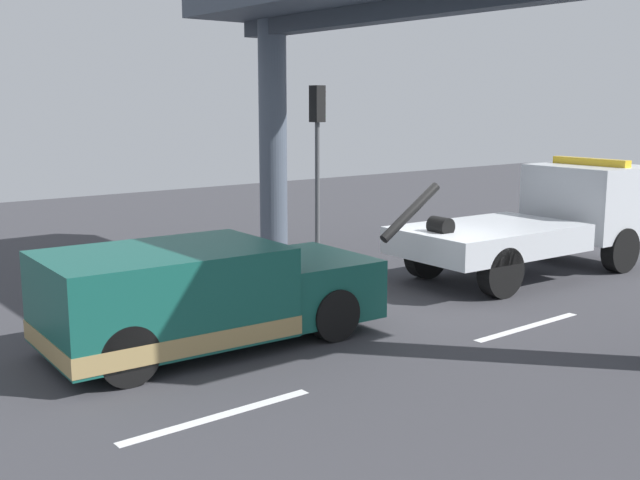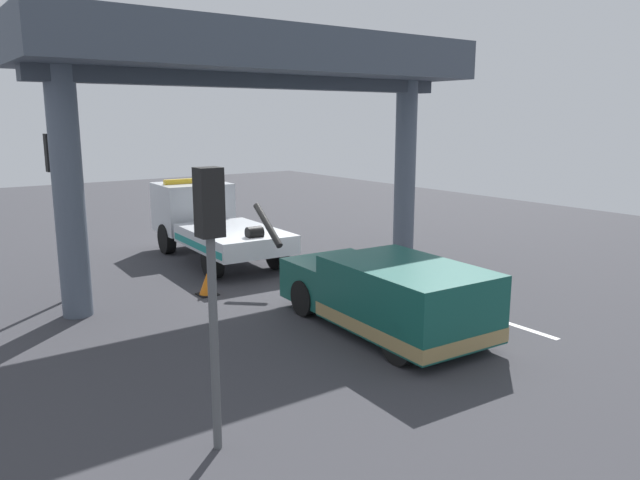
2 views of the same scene
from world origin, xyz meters
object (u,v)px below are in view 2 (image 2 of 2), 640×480
Objects in this scene: towed_van_green at (388,296)px; traffic_light_far at (55,181)px; tow_truck_white at (209,220)px; traffic_cone_orange at (207,285)px; traffic_light_near at (210,248)px.

towed_van_green is 1.28× the size of traffic_light_far.
tow_truck_white is 12.70× the size of traffic_cone_orange.
traffic_cone_orange is (-1.59, -3.13, -2.75)m from traffic_light_far.
traffic_cone_orange is (-4.05, 2.02, -0.93)m from tow_truck_white.
traffic_light_far is at bearing 63.03° from traffic_cone_orange.
traffic_light_near is at bearing 180.00° from traffic_light_far.
traffic_cone_orange is at bearing 153.48° from tow_truck_white.
tow_truck_white is 8.82m from towed_van_green.
traffic_cone_orange is at bearing -116.97° from traffic_light_far.
towed_van_green is at bearing 179.72° from tow_truck_white.
traffic_cone_orange is (6.91, -3.13, -2.58)m from traffic_light_near.
tow_truck_white reaches higher than towed_van_green.
traffic_light_near is at bearing 155.60° from traffic_cone_orange.
traffic_light_far is at bearing -0.00° from traffic_light_near.
tow_truck_white is 1.87× the size of traffic_light_near.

